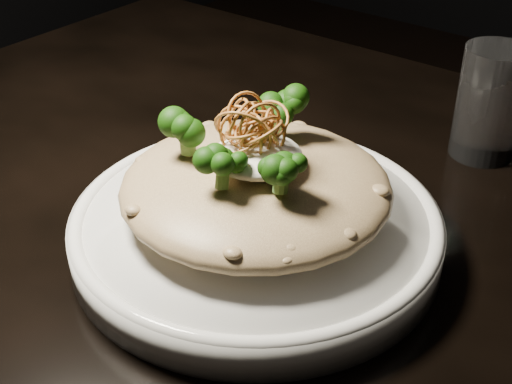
% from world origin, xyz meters
% --- Properties ---
extents(table, '(1.10, 0.80, 0.75)m').
position_xyz_m(table, '(0.00, 0.00, 0.67)').
color(table, black).
rests_on(table, ground).
extents(plate, '(0.31, 0.31, 0.03)m').
position_xyz_m(plate, '(0.02, -0.06, 0.77)').
color(plate, white).
rests_on(plate, table).
extents(risotto, '(0.23, 0.23, 0.05)m').
position_xyz_m(risotto, '(0.02, -0.06, 0.81)').
color(risotto, brown).
rests_on(risotto, plate).
extents(broccoli, '(0.16, 0.16, 0.06)m').
position_xyz_m(broccoli, '(0.01, -0.06, 0.86)').
color(broccoli, black).
rests_on(broccoli, risotto).
extents(cheese, '(0.07, 0.07, 0.02)m').
position_xyz_m(cheese, '(0.02, -0.06, 0.84)').
color(cheese, white).
rests_on(cheese, risotto).
extents(shallots, '(0.06, 0.06, 0.04)m').
position_xyz_m(shallots, '(0.02, -0.06, 0.87)').
color(shallots, '#92531E').
rests_on(shallots, cheese).
extents(drinking_glass, '(0.08, 0.08, 0.12)m').
position_xyz_m(drinking_glass, '(0.11, 0.21, 0.81)').
color(drinking_glass, white).
rests_on(drinking_glass, table).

